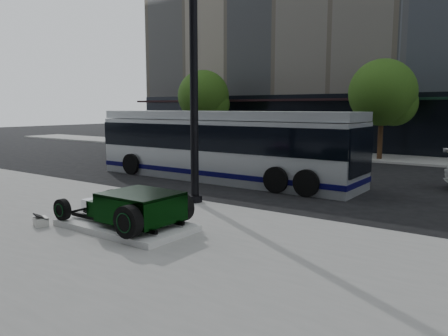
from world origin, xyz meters
The scene contains 8 objects.
ground centered at (0.00, 0.00, 0.00)m, with size 120.00×120.00×0.00m, color black.
sidewalk_far centered at (0.00, 14.00, 0.06)m, with size 70.00×4.00×0.12m, color gray.
street_trees centered at (1.15, 13.07, 3.77)m, with size 29.80×3.80×5.70m.
display_plinth centered at (0.25, -5.63, 0.20)m, with size 3.40×1.80×0.15m, color silver.
hot_rod centered at (0.58, -5.63, 0.70)m, with size 3.22×2.00×0.81m.
info_plaque centered at (-1.66, -6.74, 0.24)m, with size 0.47×0.41×0.31m.
lamppost centered at (-0.29, -2.29, 3.96)m, with size 0.46×0.46×8.32m.
transit_bus centered at (-2.60, 2.35, 1.49)m, with size 12.12×2.88×2.92m.
Camera 1 is at (8.34, -12.74, 3.08)m, focal length 35.00 mm.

